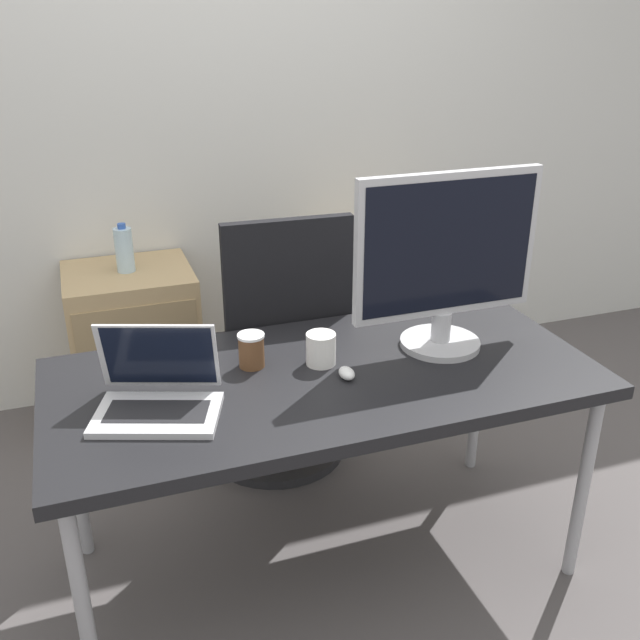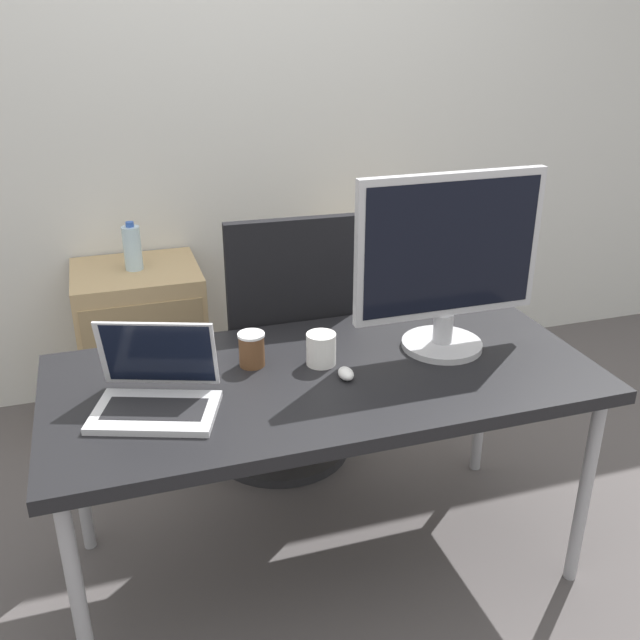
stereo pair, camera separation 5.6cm
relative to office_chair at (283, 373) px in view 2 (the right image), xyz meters
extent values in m
plane|color=#514C4C|center=(-0.03, -0.61, -0.38)|extent=(14.00, 14.00, 0.00)
cube|color=silver|center=(-0.03, 0.79, 0.92)|extent=(10.00, 0.05, 2.60)
cube|color=black|center=(-0.03, -0.61, 0.30)|extent=(1.58, 0.73, 0.04)
cylinder|color=#99999E|center=(-0.76, -0.91, -0.05)|extent=(0.04, 0.04, 0.66)
cylinder|color=#99999E|center=(0.70, -0.91, -0.05)|extent=(0.04, 0.04, 0.66)
cylinder|color=#99999E|center=(-0.76, -0.30, -0.05)|extent=(0.04, 0.04, 0.66)
cylinder|color=#99999E|center=(0.70, -0.30, -0.05)|extent=(0.04, 0.04, 0.66)
cylinder|color=#232326|center=(0.00, 0.07, -0.36)|extent=(0.56, 0.56, 0.04)
cylinder|color=gray|center=(0.00, 0.07, -0.16)|extent=(0.05, 0.05, 0.37)
cube|color=black|center=(0.00, 0.07, 0.03)|extent=(0.50, 0.50, 0.07)
cube|color=black|center=(-0.01, -0.19, 0.36)|extent=(0.44, 0.06, 0.60)
cube|color=tan|center=(-0.48, 0.53, -0.04)|extent=(0.51, 0.45, 0.68)
cube|color=#977D56|center=(-0.48, 0.30, -0.04)|extent=(0.47, 0.01, 0.54)
cube|color=tan|center=(0.59, 0.53, -0.04)|extent=(0.51, 0.45, 0.68)
cube|color=#977D56|center=(0.59, 0.30, -0.04)|extent=(0.47, 0.01, 0.54)
cylinder|color=silver|center=(-0.48, 0.53, 0.39)|extent=(0.07, 0.07, 0.18)
cylinder|color=#3359B2|center=(-0.48, 0.53, 0.49)|extent=(0.03, 0.03, 0.02)
cube|color=silver|center=(-0.52, -0.70, 0.33)|extent=(0.37, 0.30, 0.02)
cube|color=black|center=(-0.52, -0.70, 0.34)|extent=(0.28, 0.19, 0.00)
cube|color=silver|center=(-0.49, -0.58, 0.44)|extent=(0.32, 0.16, 0.20)
cube|color=black|center=(-0.49, -0.58, 0.44)|extent=(0.29, 0.14, 0.18)
cylinder|color=#B7B7BC|center=(0.37, -0.56, 0.33)|extent=(0.25, 0.25, 0.02)
cylinder|color=#B7B7BC|center=(0.37, -0.56, 0.39)|extent=(0.06, 0.06, 0.09)
cube|color=#B7B7BC|center=(0.37, -0.56, 0.65)|extent=(0.58, 0.03, 0.43)
cube|color=black|center=(0.37, -0.58, 0.65)|extent=(0.54, 0.00, 0.39)
ellipsoid|color=silver|center=(0.02, -0.66, 0.34)|extent=(0.04, 0.07, 0.03)
cylinder|color=white|center=(-0.02, -0.55, 0.37)|extent=(0.09, 0.09, 0.10)
cylinder|color=brown|center=(-0.22, -0.50, 0.37)|extent=(0.07, 0.07, 0.09)
cylinder|color=white|center=(-0.22, -0.50, 0.42)|extent=(0.08, 0.08, 0.01)
camera|label=1|loc=(-0.65, -2.32, 1.29)|focal=40.00mm
camera|label=2|loc=(-0.60, -2.33, 1.29)|focal=40.00mm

